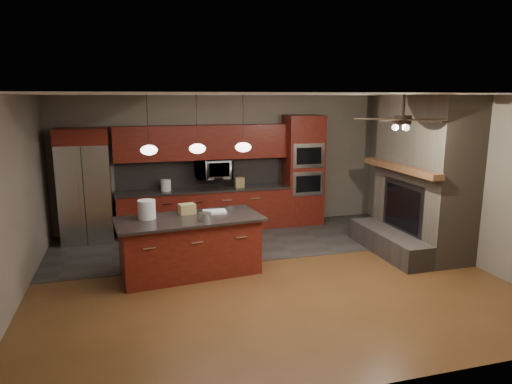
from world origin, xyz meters
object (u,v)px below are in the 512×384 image
object	(u,v)px
microwave	(213,169)
cardboard_box	(187,209)
counter_bucket	(166,185)
paint_tray	(215,212)
oven_tower	(303,170)
paint_can	(205,217)
white_bucket	(147,209)
kitchen_island	(190,245)
counter_box	(239,182)
refrigerator	(85,186)

from	to	relation	value
microwave	cardboard_box	size ratio (longest dim) A/B	2.90
cardboard_box	counter_bucket	world-z (taller)	counter_bucket
microwave	paint_tray	world-z (taller)	microwave
oven_tower	paint_can	world-z (taller)	oven_tower
paint_can	counter_bucket	bearing A→B (deg)	98.40
oven_tower	white_bucket	size ratio (longest dim) A/B	8.19
kitchen_island	paint_can	world-z (taller)	paint_can
oven_tower	kitchen_island	size ratio (longest dim) A/B	1.02
paint_tray	counter_box	world-z (taller)	counter_box
microwave	cardboard_box	world-z (taller)	microwave
paint_can	refrigerator	bearing A→B (deg)	127.68
kitchen_island	counter_bucket	xyz separation A→B (m)	(-0.17, 2.30, 0.55)
white_bucket	paint_can	xyz separation A→B (m)	(0.84, -0.35, -0.08)
microwave	counter_bucket	bearing A→B (deg)	-177.11
white_bucket	counter_box	size ratio (longest dim) A/B	1.37
refrigerator	paint_tray	bearing A→B (deg)	-43.67
microwave	cardboard_box	distance (m)	2.27
oven_tower	counter_bucket	xyz separation A→B (m)	(-2.97, 0.01, -0.18)
paint_tray	kitchen_island	bearing A→B (deg)	-153.78
counter_bucket	counter_box	distance (m)	1.51
white_bucket	cardboard_box	xyz separation A→B (m)	(0.63, 0.14, -0.06)
oven_tower	white_bucket	bearing A→B (deg)	-147.64
microwave	counter_bucket	xyz separation A→B (m)	(-0.99, -0.05, -0.29)
kitchen_island	counter_bucket	world-z (taller)	counter_bucket
refrigerator	white_bucket	distance (m)	2.35
white_bucket	paint_tray	xyz separation A→B (m)	(1.07, 0.07, -0.13)
counter_bucket	refrigerator	bearing A→B (deg)	-176.95
oven_tower	kitchen_island	xyz separation A→B (m)	(-2.80, -2.30, -0.73)
kitchen_island	paint_can	distance (m)	0.60
cardboard_box	oven_tower	bearing A→B (deg)	24.93
oven_tower	paint_tray	size ratio (longest dim) A/B	6.51
kitchen_island	cardboard_box	size ratio (longest dim) A/B	9.28
white_bucket	paint_tray	bearing A→B (deg)	3.92
refrigerator	kitchen_island	xyz separation A→B (m)	(1.69, -2.22, -0.63)
microwave	white_bucket	distance (m)	2.68
refrigerator	counter_bucket	size ratio (longest dim) A/B	9.54
refrigerator	counter_box	xyz separation A→B (m)	(3.04, 0.03, -0.09)
microwave	counter_bucket	world-z (taller)	microwave
counter_bucket	counter_box	xyz separation A→B (m)	(1.51, -0.05, -0.01)
paint_tray	counter_bucket	size ratio (longest dim) A/B	1.59
refrigerator	cardboard_box	bearing A→B (deg)	-49.34
oven_tower	refrigerator	distance (m)	4.49
paint_can	kitchen_island	bearing A→B (deg)	131.74
cardboard_box	counter_bucket	distance (m)	2.05
oven_tower	paint_tray	bearing A→B (deg)	-138.32
microwave	white_bucket	bearing A→B (deg)	-123.17
oven_tower	cardboard_box	world-z (taller)	oven_tower
kitchen_island	counter_bucket	distance (m)	2.37
white_bucket	counter_bucket	world-z (taller)	white_bucket
kitchen_island	paint_tray	distance (m)	0.67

